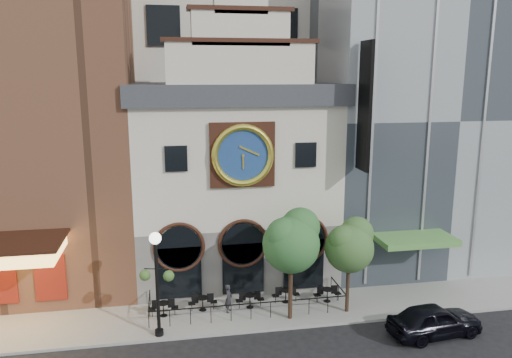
{
  "coord_description": "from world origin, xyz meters",
  "views": [
    {
      "loc": [
        -4.04,
        -22.79,
        12.93
      ],
      "look_at": [
        1.13,
        6.0,
        6.72
      ],
      "focal_mm": 35.0,
      "sensor_mm": 36.0,
      "label": 1
    }
  ],
  "objects": [
    {
      "name": "bistro_0",
      "position": [
        -4.56,
        2.41,
        0.61
      ],
      "size": [
        1.58,
        0.68,
        0.9
      ],
      "color": "black",
      "rests_on": "sidewalk"
    },
    {
      "name": "pedestrian",
      "position": [
        -1.06,
        2.26,
        0.94
      ],
      "size": [
        0.57,
        0.67,
        1.58
      ],
      "primitive_type": "imported",
      "rotation": [
        0.0,
        0.0,
        1.19
      ],
      "color": "black",
      "rests_on": "sidewalk"
    },
    {
      "name": "sidewalk",
      "position": [
        0.0,
        2.5,
        0.07
      ],
      "size": [
        44.0,
        5.0,
        0.15
      ],
      "primitive_type": "cube",
      "color": "gray",
      "rests_on": "ground"
    },
    {
      "name": "bistro_2",
      "position": [
        0.17,
        2.56,
        0.61
      ],
      "size": [
        1.58,
        0.68,
        0.9
      ],
      "color": "black",
      "rests_on": "sidewalk"
    },
    {
      "name": "ground",
      "position": [
        0.0,
        0.0,
        0.0
      ],
      "size": [
        120.0,
        120.0,
        0.0
      ],
      "primitive_type": "plane",
      "color": "black",
      "rests_on": "ground"
    },
    {
      "name": "car_right",
      "position": [
        8.83,
        -1.78,
        0.82
      ],
      "size": [
        4.98,
        2.48,
        1.63
      ],
      "primitive_type": "imported",
      "rotation": [
        0.0,
        0.0,
        1.69
      ],
      "color": "black",
      "rests_on": "ground"
    },
    {
      "name": "bistro_4",
      "position": [
        4.64,
        2.52,
        0.61
      ],
      "size": [
        1.58,
        0.68,
        0.9
      ],
      "color": "black",
      "rests_on": "sidewalk"
    },
    {
      "name": "lamppost",
      "position": [
        -4.77,
        0.4,
        3.46
      ],
      "size": [
        1.68,
        0.82,
        5.36
      ],
      "rotation": [
        0.0,
        0.0,
        -0.24
      ],
      "color": "black",
      "rests_on": "sidewalk"
    },
    {
      "name": "bistro_1",
      "position": [
        -2.44,
        2.69,
        0.61
      ],
      "size": [
        1.58,
        0.68,
        0.9
      ],
      "color": "black",
      "rests_on": "sidewalk"
    },
    {
      "name": "bistro_3",
      "position": [
        2.29,
        2.85,
        0.61
      ],
      "size": [
        1.58,
        0.68,
        0.9
      ],
      "color": "black",
      "rests_on": "sidewalk"
    },
    {
      "name": "cafe_railing",
      "position": [
        0.0,
        2.5,
        0.6
      ],
      "size": [
        10.6,
        2.6,
        0.9
      ],
      "primitive_type": null,
      "color": "black",
      "rests_on": "sidewalk"
    },
    {
      "name": "tree_right",
      "position": [
        5.38,
        1.23,
        4.0
      ],
      "size": [
        2.73,
        2.62,
        5.25
      ],
      "color": "#382619",
      "rests_on": "sidewalk"
    },
    {
      "name": "clock_building",
      "position": [
        0.0,
        7.82,
        6.69
      ],
      "size": [
        12.6,
        8.78,
        18.65
      ],
      "color": "#605E5B",
      "rests_on": "ground"
    },
    {
      "name": "retail_building",
      "position": [
        12.99,
        9.99,
        10.14
      ],
      "size": [
        14.0,
        14.4,
        20.0
      ],
      "color": "gray",
      "rests_on": "ground"
    },
    {
      "name": "theater_building",
      "position": [
        -13.0,
        9.96,
        12.6
      ],
      "size": [
        14.0,
        15.6,
        25.0
      ],
      "color": "brown",
      "rests_on": "ground"
    },
    {
      "name": "tree_left",
      "position": [
        2.12,
        1.01,
        4.52
      ],
      "size": [
        3.09,
        2.98,
        5.96
      ],
      "color": "#382619",
      "rests_on": "sidewalk"
    }
  ]
}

